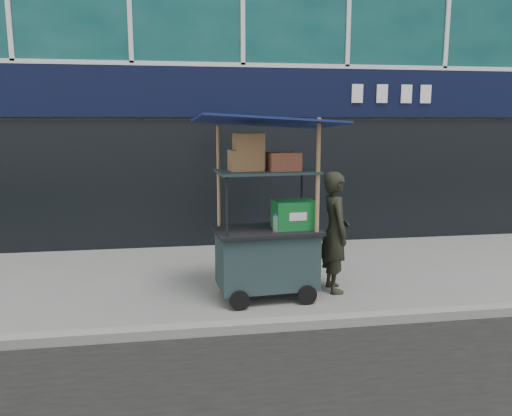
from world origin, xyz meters
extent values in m
plane|color=slate|center=(0.00, 0.00, 0.00)|extent=(80.00, 80.00, 0.00)
cube|color=gray|center=(0.00, -0.20, 0.06)|extent=(80.00, 0.18, 0.12)
cube|color=black|center=(0.00, 3.86, 2.90)|extent=(15.68, 0.06, 0.90)
cube|color=black|center=(0.00, 3.90, 1.20)|extent=(15.68, 0.04, 2.40)
cube|color=#19272A|center=(-0.09, 0.89, 0.54)|extent=(1.35, 0.85, 0.76)
cylinder|color=black|center=(-0.51, 0.46, 0.13)|extent=(0.26, 0.07, 0.26)
cylinder|color=black|center=(0.39, 0.53, 0.13)|extent=(0.26, 0.07, 0.26)
cube|color=black|center=(-0.09, 0.89, 0.94)|extent=(1.44, 0.94, 0.04)
cylinder|color=black|center=(-0.66, 0.53, 1.32)|extent=(0.03, 0.03, 0.81)
cylinder|color=black|center=(0.53, 0.61, 1.32)|extent=(0.03, 0.03, 0.81)
cylinder|color=black|center=(-0.70, 1.17, 1.32)|extent=(0.03, 0.03, 0.81)
cylinder|color=black|center=(0.48, 1.26, 1.32)|extent=(0.03, 0.03, 0.81)
cube|color=#19272A|center=(-0.09, 0.89, 1.73)|extent=(1.35, 0.85, 0.03)
cylinder|color=#9B7246|center=(0.53, 0.61, 1.22)|extent=(0.06, 0.06, 2.43)
cylinder|color=#9B7246|center=(-0.70, 1.17, 1.16)|extent=(0.05, 0.05, 2.32)
cube|color=#0D1B4C|center=(-0.09, 0.89, 2.38)|extent=(1.93, 1.42, 0.21)
cube|color=#0F5F24|center=(0.28, 0.86, 1.15)|extent=(0.57, 0.42, 0.38)
cylinder|color=silver|center=(-0.01, 0.68, 1.07)|extent=(0.08, 0.08, 0.22)
cylinder|color=#1933BB|center=(-0.01, 0.68, 1.19)|extent=(0.04, 0.04, 0.02)
cube|color=brown|center=(-0.36, 0.93, 1.88)|extent=(0.45, 0.35, 0.27)
cube|color=#966441|center=(0.13, 0.85, 1.86)|extent=(0.43, 0.33, 0.24)
cube|color=brown|center=(-0.33, 0.91, 2.12)|extent=(0.40, 0.31, 0.22)
imported|color=black|center=(0.91, 1.02, 0.85)|extent=(0.42, 0.63, 1.70)
camera|label=1|loc=(-1.25, -5.55, 2.40)|focal=35.00mm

